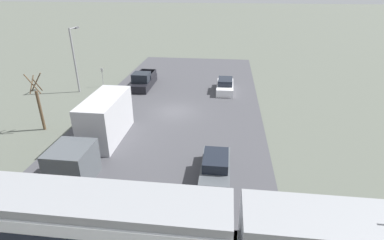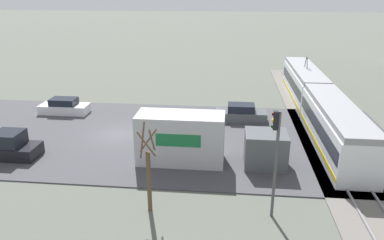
% 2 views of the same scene
% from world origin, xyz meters
% --- Properties ---
extents(ground_plane, '(320.00, 320.00, 0.00)m').
position_xyz_m(ground_plane, '(0.00, 0.00, 0.00)').
color(ground_plane, '#565B51').
extents(road_surface, '(16.76, 44.74, 0.08)m').
position_xyz_m(road_surface, '(0.00, 0.00, 0.04)').
color(road_surface, '#424247').
rests_on(road_surface, ground).
extents(light_rail_tram, '(26.11, 2.81, 4.51)m').
position_xyz_m(light_rail_tram, '(-5.63, 17.05, 1.72)').
color(light_rail_tram, white).
rests_on(light_rail_tram, ground).
extents(box_truck, '(2.49, 10.16, 3.48)m').
position_xyz_m(box_truck, '(4.49, 7.29, 1.68)').
color(box_truck, '#4C5156').
rests_on(box_truck, ground).
extents(pickup_truck, '(2.07, 5.64, 1.89)m').
position_xyz_m(pickup_truck, '(5.03, -7.03, 0.79)').
color(pickup_truck, black).
rests_on(pickup_truck, ground).
extents(sedan_car_0, '(1.86, 4.64, 1.47)m').
position_xyz_m(sedan_car_0, '(-4.79, -6.67, 0.69)').
color(sedan_car_0, silver).
rests_on(sedan_car_0, ground).
extents(sedan_car_1, '(1.86, 4.60, 1.53)m').
position_xyz_m(sedan_car_1, '(-4.48, 10.20, 0.71)').
color(sedan_car_1, '#4C5156').
rests_on(sedan_car_1, ground).
extents(street_tree, '(1.18, 0.98, 5.02)m').
position_xyz_m(street_tree, '(10.60, 5.00, 2.28)').
color(street_tree, brown).
rests_on(street_tree, ground).
extents(street_lamp_near_crossing, '(0.36, 1.95, 7.18)m').
position_xyz_m(street_lamp_near_crossing, '(12.03, -4.84, 4.20)').
color(street_lamp_near_crossing, gray).
rests_on(street_lamp_near_crossing, ground).
extents(no_parking_sign, '(0.32, 0.08, 2.31)m').
position_xyz_m(no_parking_sign, '(9.95, -6.75, 1.40)').
color(no_parking_sign, gray).
rests_on(no_parking_sign, ground).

